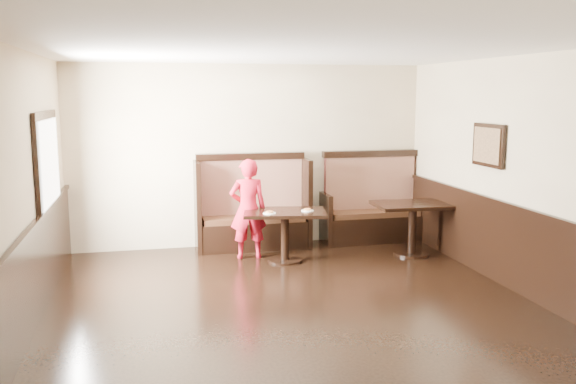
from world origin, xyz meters
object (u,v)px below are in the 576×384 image
object	(u,v)px
child	(248,209)
table_main	(285,223)
booth_main	(252,214)
table_neighbor	(413,216)
booth_neighbor	(372,211)

from	to	relation	value
child	table_main	bearing A→B (deg)	151.15
booth_main	table_neighbor	size ratio (longest dim) A/B	1.54
table_main	table_neighbor	world-z (taller)	table_neighbor
booth_main	booth_neighbor	xyz separation A→B (m)	(1.95, -0.00, -0.05)
table_main	booth_main	bearing A→B (deg)	119.86
booth_neighbor	child	size ratio (longest dim) A/B	1.14
table_neighbor	booth_main	bearing A→B (deg)	158.38
booth_neighbor	table_main	bearing A→B (deg)	-151.10
table_main	child	world-z (taller)	child
table_main	child	size ratio (longest dim) A/B	0.87
booth_neighbor	table_main	size ratio (longest dim) A/B	1.32
table_neighbor	table_main	bearing A→B (deg)	-179.89
booth_main	table_main	bearing A→B (deg)	-71.18
booth_main	table_neighbor	bearing A→B (deg)	-23.80
booth_main	table_main	world-z (taller)	booth_main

